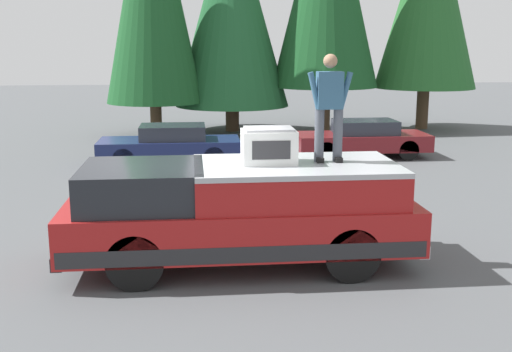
{
  "coord_description": "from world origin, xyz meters",
  "views": [
    {
      "loc": [
        -9.92,
        0.03,
        3.5
      ],
      "look_at": [
        0.11,
        -1.0,
        1.35
      ],
      "focal_mm": 43.8,
      "sensor_mm": 36.0,
      "label": 1
    }
  ],
  "objects": [
    {
      "name": "parked_car_maroon",
      "position": [
        8.94,
        -5.24,
        0.58
      ],
      "size": [
        1.64,
        4.1,
        1.16
      ],
      "color": "maroon",
      "rests_on": "ground"
    },
    {
      "name": "conifer_center_left",
      "position": [
        15.3,
        -1.59,
        4.97
      ],
      "size": [
        4.54,
        4.54,
        8.94
      ],
      "color": "#4C3826",
      "rests_on": "ground"
    },
    {
      "name": "pickup_truck",
      "position": [
        -0.39,
        -0.7,
        0.87
      ],
      "size": [
        2.01,
        5.54,
        1.65
      ],
      "color": "maroon",
      "rests_on": "ground"
    },
    {
      "name": "compressor_unit",
      "position": [
        -0.32,
        -1.15,
        1.93
      ],
      "size": [
        0.65,
        0.84,
        0.56
      ],
      "color": "silver",
      "rests_on": "pickup_truck"
    },
    {
      "name": "ground_plane",
      "position": [
        0.0,
        0.0,
        0.0
      ],
      "size": [
        90.0,
        90.0,
        0.0
      ],
      "primitive_type": "plane",
      "color": "#4C4F51"
    },
    {
      "name": "parked_car_navy",
      "position": [
        8.36,
        0.69,
        0.58
      ],
      "size": [
        1.64,
        4.1,
        1.16
      ],
      "color": "navy",
      "rests_on": "ground"
    },
    {
      "name": "person_on_truck_bed",
      "position": [
        -0.28,
        -2.11,
        2.55
      ],
      "size": [
        0.29,
        0.72,
        1.69
      ],
      "color": "#4C515B",
      "rests_on": "pickup_truck"
    }
  ]
}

